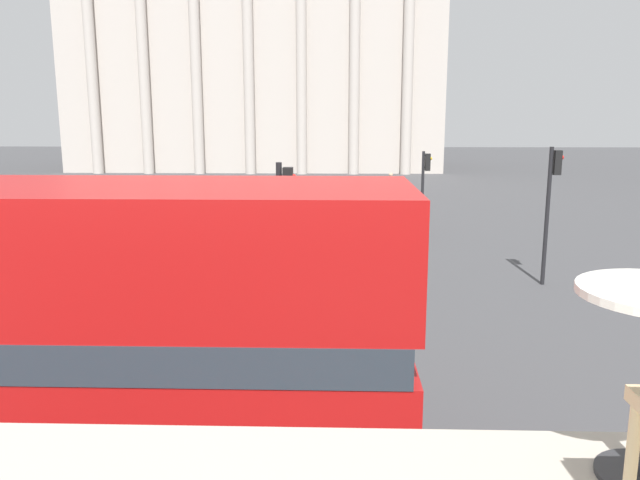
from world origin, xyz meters
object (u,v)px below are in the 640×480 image
object	(u,v)px
traffic_light_far	(425,180)
pedestrian_red	(411,204)
plaza_building_left	(260,62)
traffic_light_mid	(551,196)
traffic_light_near	(283,232)
car_maroon	(186,215)
pedestrian_blue	(391,186)

from	to	relation	value
traffic_light_far	pedestrian_red	distance (m)	3.13
plaza_building_left	traffic_light_mid	size ratio (longest dim) A/B	8.39
plaza_building_left	traffic_light_mid	distance (m)	46.64
traffic_light_near	car_maroon	world-z (taller)	traffic_light_near
plaza_building_left	pedestrian_blue	bearing A→B (deg)	-68.33
car_maroon	pedestrian_blue	xyz separation A→B (m)	(9.55, 8.85, 0.33)
pedestrian_red	traffic_light_near	bearing A→B (deg)	-115.87
pedestrian_red	pedestrian_blue	world-z (taller)	pedestrian_blue
pedestrian_blue	traffic_light_near	bearing A→B (deg)	-153.11
traffic_light_near	traffic_light_mid	distance (m)	9.26
pedestrian_blue	car_maroon	bearing A→B (deg)	169.72
car_maroon	plaza_building_left	bearing A→B (deg)	96.81
car_maroon	traffic_light_mid	bearing A→B (deg)	-28.20
car_maroon	traffic_light_far	bearing A→B (deg)	1.48
traffic_light_mid	traffic_light_far	size ratio (longest dim) A/B	1.16
traffic_light_near	traffic_light_mid	world-z (taller)	traffic_light_mid
traffic_light_far	traffic_light_mid	bearing A→B (deg)	-71.46
plaza_building_left	traffic_light_far	xyz separation A→B (m)	(11.22, -36.19, -7.72)
car_maroon	pedestrian_red	xyz separation A→B (m)	(9.94, 2.16, 0.22)
traffic_light_mid	plaza_building_left	bearing A→B (deg)	107.46
traffic_light_near	plaza_building_left	bearing A→B (deg)	97.51
car_maroon	pedestrian_blue	size ratio (longest dim) A/B	2.35
traffic_light_far	car_maroon	distance (m)	10.31
traffic_light_near	pedestrian_blue	world-z (taller)	traffic_light_near
traffic_light_far	car_maroon	world-z (taller)	traffic_light_far
traffic_light_near	pedestrian_red	distance (m)	16.97
traffic_light_near	traffic_light_mid	size ratio (longest dim) A/B	0.99
plaza_building_left	traffic_light_near	size ratio (longest dim) A/B	8.48
car_maroon	pedestrian_blue	distance (m)	13.03
plaza_building_left	traffic_light_mid	world-z (taller)	plaza_building_left
plaza_building_left	car_maroon	size ratio (longest dim) A/B	8.11
traffic_light_near	traffic_light_mid	xyz separation A→B (m)	(7.26, 5.75, 0.03)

